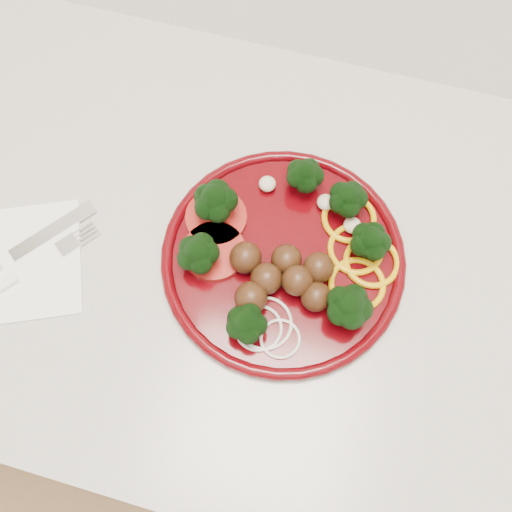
# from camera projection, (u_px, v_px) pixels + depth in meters

# --- Properties ---
(counter) EXTENTS (2.40, 0.60, 0.90)m
(counter) POSITION_uv_depth(u_px,v_px,m) (346.00, 363.00, 1.08)
(counter) COLOR beige
(counter) RESTS_ON ground
(plate) EXTENTS (0.29, 0.29, 0.06)m
(plate) POSITION_uv_depth(u_px,v_px,m) (286.00, 255.00, 0.65)
(plate) COLOR #430207
(plate) RESTS_ON counter
(napkin) EXTENTS (0.19, 0.19, 0.00)m
(napkin) POSITION_uv_depth(u_px,v_px,m) (19.00, 263.00, 0.67)
(napkin) COLOR white
(napkin) RESTS_ON counter
(fork) EXTENTS (0.12, 0.16, 0.01)m
(fork) POSITION_uv_depth(u_px,v_px,m) (3.00, 285.00, 0.65)
(fork) COLOR white
(fork) RESTS_ON napkin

